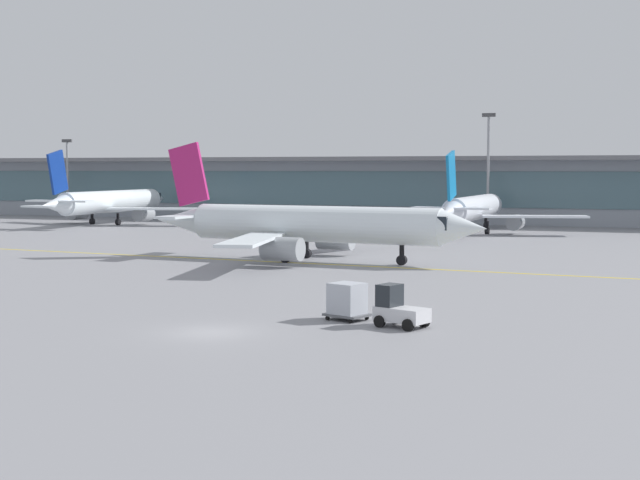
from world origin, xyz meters
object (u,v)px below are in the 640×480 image
cargo_dolly_lead (347,300)px  apron_light_mast_1 (488,165)px  gate_airplane_0 (110,202)px  baggage_tug (398,309)px  taxiing_regional_jet (311,225)px  apron_light_mast_0 (68,174)px  gate_airplane_1 (473,209)px

cargo_dolly_lead → apron_light_mast_1: apron_light_mast_1 is taller
cargo_dolly_lead → apron_light_mast_1: 79.04m
gate_airplane_0 → baggage_tug: (60.81, -68.08, -2.20)m
taxiing_regional_jet → apron_light_mast_0: (-62.01, 52.65, 3.90)m
taxiing_regional_jet → apron_light_mast_1: apron_light_mast_1 is taller
gate_airplane_0 → apron_light_mast_1: bearing=-78.1°
gate_airplane_1 → cargo_dolly_lead: bearing=-173.6°
taxiing_regional_jet → baggage_tug: 33.03m
gate_airplane_1 → cargo_dolly_lead: gate_airplane_1 is taller
gate_airplane_0 → cargo_dolly_lead: (57.78, -67.00, -2.04)m
taxiing_regional_jet → apron_light_mast_1: size_ratio=2.03×
gate_airplane_1 → baggage_tug: (8.95, -67.52, -2.07)m
gate_airplane_0 → apron_light_mast_1: apron_light_mast_1 is taller
gate_airplane_0 → apron_light_mast_0: bearing=50.3°
gate_airplane_1 → cargo_dolly_lead: (5.92, -66.44, -1.91)m
taxiing_regional_jet → gate_airplane_0: bearing=143.5°
cargo_dolly_lead → gate_airplane_1: bearing=114.7°
taxiing_regional_jet → baggage_tug: taxiing_regional_jet is taller
taxiing_regional_jet → apron_light_mast_1: 51.17m
gate_airplane_1 → apron_light_mast_1: size_ratio=1.95×
baggage_tug → cargo_dolly_lead: bearing=180.0°
gate_airplane_1 → apron_light_mast_1: apron_light_mast_1 is taller
taxiing_regional_jet → cargo_dolly_lead: taxiing_regional_jet is taller
baggage_tug → apron_light_mast_1: 80.43m
apron_light_mast_1 → gate_airplane_1: bearing=-88.5°
apron_light_mast_0 → baggage_tug: bearing=-46.5°
cargo_dolly_lead → baggage_tug: bearing=-0.0°
baggage_tug → gate_airplane_0: bearing=151.4°
gate_airplane_1 → taxiing_regional_jet: size_ratio=0.96×
apron_light_mast_0 → gate_airplane_1: bearing=-11.7°
gate_airplane_0 → gate_airplane_1: 51.86m
cargo_dolly_lead → apron_light_mast_0: bearing=152.4°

